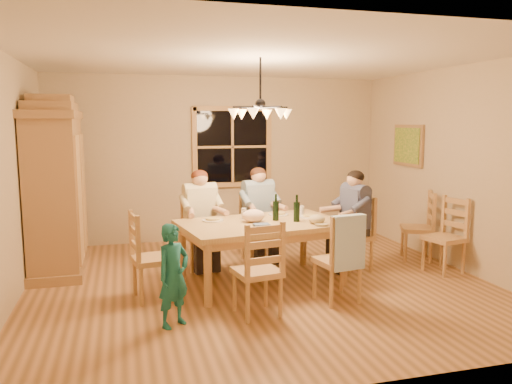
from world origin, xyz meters
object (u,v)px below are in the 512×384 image
object	(u,v)px
armoire	(57,192)
chair_spare_back	(416,239)
chair_end_right	(353,247)
chandelier	(260,112)
adult_plaid_man	(259,202)
child	(173,275)
dining_table	(262,230)
chair_far_left	(201,246)
chair_near_left	(257,286)
wine_bottle_b	(297,208)
adult_woman	(200,207)
adult_slate_man	(354,208)
wine_bottle_a	(276,207)
chair_far_right	(259,240)
chair_near_right	(337,274)
chair_end_left	(153,272)
chair_spare_front	(443,249)

from	to	relation	value
armoire	chair_spare_back	size ratio (longest dim) A/B	2.32
chair_end_right	chandelier	bearing A→B (deg)	90.93
chandelier	adult_plaid_man	distance (m)	1.60
child	dining_table	bearing A→B (deg)	5.98
dining_table	chair_spare_back	size ratio (longest dim) A/B	2.12
chair_far_left	chair_near_left	xyz separation A→B (m)	(0.30, -1.80, 0.00)
wine_bottle_b	chair_spare_back	xyz separation A→B (m)	(2.01, 0.52, -0.62)
dining_table	adult_woman	world-z (taller)	adult_woman
armoire	child	bearing A→B (deg)	-59.98
chair_near_left	adult_slate_man	world-z (taller)	adult_slate_man
chair_end_right	wine_bottle_a	distance (m)	1.30
chair_far_right	adult_slate_man	world-z (taller)	adult_slate_man
adult_plaid_man	chair_far_left	bearing A→B (deg)	0.00
chandelier	child	xyz separation A→B (m)	(-1.15, -1.01, -1.57)
adult_woman	wine_bottle_b	distance (m)	1.38
chair_near_right	child	distance (m)	1.83
chair_near_right	adult_plaid_man	world-z (taller)	adult_plaid_man
chair_far_left	chair_end_right	xyz separation A→B (m)	(1.95, -0.60, 0.00)
chandelier	chair_end_right	world-z (taller)	chandelier
adult_plaid_man	chair_near_left	bearing A→B (deg)	64.80
dining_table	chair_spare_back	world-z (taller)	chair_spare_back
chair_end_left	chair_spare_front	size ratio (longest dim) A/B	1.00
chair_end_left	chair_spare_back	size ratio (longest dim) A/B	1.00
chair_far_right	wine_bottle_a	size ratio (longest dim) A/B	3.00
armoire	chair_spare_front	world-z (taller)	armoire
adult_woman	child	size ratio (longest dim) A/B	0.87
armoire	child	distance (m)	2.61
armoire	adult_plaid_man	bearing A→B (deg)	-4.49
child	wine_bottle_a	bearing A→B (deg)	3.11
chair_far_right	wine_bottle_a	distance (m)	1.10
dining_table	adult_slate_man	size ratio (longest dim) A/B	2.40
dining_table	chair_near_left	size ratio (longest dim) A/B	2.12
child	chair_spare_front	distance (m)	3.70
adult_slate_man	adult_plaid_man	bearing A→B (deg)	46.64
adult_plaid_man	chair_spare_front	distance (m)	2.54
chair_far_left	chair_near_right	distance (m)	2.06
child	chair_near_right	bearing A→B (deg)	-28.59
chair_near_left	chair_spare_back	distance (m)	3.09
wine_bottle_b	chair_far_right	bearing A→B (deg)	100.45
chair_near_left	chair_far_left	bearing A→B (deg)	90.00
chandelier	chair_spare_front	size ratio (longest dim) A/B	0.78
chair_end_left	wine_bottle_b	bearing A→B (deg)	85.06
chair_far_right	chair_near_right	world-z (taller)	same
chair_near_right	wine_bottle_b	size ratio (longest dim) A/B	3.00
chair_spare_back	adult_plaid_man	bearing A→B (deg)	100.46
dining_table	adult_woman	distance (m)	1.05
adult_woman	wine_bottle_a	bearing A→B (deg)	127.27
chair_near_left	child	xyz separation A→B (m)	(-0.85, -0.06, 0.20)
armoire	chair_far_left	bearing A→B (deg)	-10.87
chair_end_left	chair_spare_front	distance (m)	3.74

